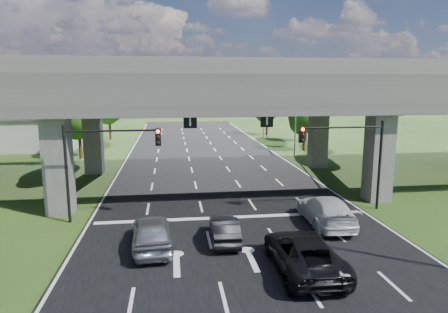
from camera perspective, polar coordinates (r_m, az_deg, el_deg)
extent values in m
plane|color=#243F14|center=(22.36, 2.56, -11.63)|extent=(160.00, 160.00, 0.00)
cube|color=black|center=(31.75, -0.61, -4.91)|extent=(18.00, 120.00, 0.03)
cube|color=#3A3835|center=(32.63, -1.06, 9.69)|extent=(80.00, 15.00, 2.00)
cube|color=#5C5A55|center=(25.46, 0.82, 12.89)|extent=(80.00, 0.50, 1.00)
cube|color=#5C5A55|center=(39.85, -2.28, 11.95)|extent=(80.00, 0.50, 1.00)
cube|color=#5C5A55|center=(27.83, -22.64, -0.54)|extent=(1.60, 1.60, 7.00)
cube|color=#5C5A55|center=(39.40, -18.19, 2.72)|extent=(1.60, 1.60, 7.00)
cube|color=#5C5A55|center=(30.61, 21.25, 0.48)|extent=(1.60, 1.60, 7.00)
cube|color=#5C5A55|center=(41.41, 13.31, 3.30)|extent=(1.60, 1.60, 7.00)
cube|color=black|center=(25.55, -4.86, 4.99)|extent=(0.85, 0.06, 0.85)
cube|color=black|center=(26.26, 6.15, 5.11)|extent=(0.85, 0.06, 0.85)
cube|color=#9E9E99|center=(60.07, -29.33, 2.92)|extent=(20.00, 10.00, 4.00)
cylinder|color=black|center=(28.50, 21.34, -1.23)|extent=(0.18, 0.18, 6.00)
cylinder|color=black|center=(26.89, 16.55, 4.01)|extent=(5.50, 0.12, 0.12)
cube|color=black|center=(25.77, 11.06, 3.09)|extent=(0.35, 0.28, 1.05)
sphere|color=#FF0C05|center=(25.58, 11.20, 3.82)|extent=(0.22, 0.22, 0.22)
cylinder|color=black|center=(25.78, -21.55, -2.41)|extent=(0.18, 0.18, 6.00)
cylinder|color=black|center=(24.83, -15.77, 3.55)|extent=(5.50, 0.12, 0.12)
cube|color=black|center=(24.45, -9.39, 2.76)|extent=(0.35, 0.28, 1.05)
sphere|color=#FF0C05|center=(24.25, -9.42, 3.53)|extent=(0.22, 0.22, 0.22)
cylinder|color=gray|center=(46.75, 10.21, 6.04)|extent=(0.16, 0.16, 10.00)
cylinder|color=gray|center=(46.21, 8.59, 11.87)|extent=(3.00, 0.10, 0.10)
cube|color=gray|center=(45.82, 6.74, 11.80)|extent=(0.60, 0.25, 0.18)
cylinder|color=gray|center=(62.15, 5.71, 7.17)|extent=(0.16, 0.16, 10.00)
cylinder|color=gray|center=(61.75, 4.41, 11.53)|extent=(3.00, 0.10, 0.10)
cube|color=gray|center=(61.45, 3.01, 11.46)|extent=(0.60, 0.25, 0.18)
cylinder|color=black|center=(48.02, -19.87, 1.67)|extent=(0.36, 0.36, 3.30)
sphere|color=#1B4612|center=(47.69, -20.09, 5.23)|extent=(4.50, 4.50, 4.50)
sphere|color=#1B4612|center=(47.23, -19.79, 6.85)|extent=(3.60, 3.60, 3.60)
sphere|color=#1B4612|center=(48.22, -20.27, 4.20)|extent=(3.30, 3.30, 3.30)
cylinder|color=black|center=(56.45, -21.14, 2.57)|extent=(0.36, 0.36, 2.86)
sphere|color=#1B4612|center=(56.19, -21.31, 5.20)|extent=(3.90, 3.90, 3.90)
sphere|color=#1B4612|center=(55.72, -21.06, 6.39)|extent=(3.12, 3.12, 3.12)
sphere|color=#1B4612|center=(56.71, -21.46, 4.44)|extent=(2.86, 2.86, 2.86)
cylinder|color=black|center=(63.45, -15.97, 3.95)|extent=(0.36, 0.36, 3.52)
sphere|color=#1B4612|center=(63.20, -16.12, 6.83)|extent=(4.80, 4.80, 4.80)
sphere|color=#1B4612|center=(62.78, -15.86, 8.14)|extent=(3.84, 3.84, 3.84)
sphere|color=#1B4612|center=(63.69, -16.29, 5.98)|extent=(3.52, 3.52, 3.52)
cylinder|color=black|center=(51.66, 11.39, 2.53)|extent=(0.36, 0.36, 3.08)
sphere|color=#1B4612|center=(51.37, 11.50, 5.62)|extent=(4.20, 4.20, 4.20)
sphere|color=#1B4612|center=(51.13, 12.09, 7.00)|extent=(3.36, 3.36, 3.36)
sphere|color=#1B4612|center=(51.72, 11.01, 4.74)|extent=(3.08, 3.08, 3.08)
cylinder|color=black|center=(60.15, 11.64, 3.49)|extent=(0.36, 0.36, 2.86)
sphere|color=#1B4612|center=(59.91, 11.73, 5.96)|extent=(3.90, 3.90, 3.90)
sphere|color=#1B4612|center=(59.68, 12.23, 7.05)|extent=(3.12, 3.12, 3.12)
sphere|color=#1B4612|center=(60.25, 11.31, 5.25)|extent=(2.86, 2.86, 2.86)
cylinder|color=black|center=(66.64, 6.14, 4.48)|extent=(0.36, 0.36, 3.30)
sphere|color=#1B4612|center=(66.40, 6.19, 7.06)|extent=(4.50, 4.50, 4.50)
sphere|color=#1B4612|center=(66.14, 6.61, 8.21)|extent=(3.60, 3.60, 3.60)
sphere|color=#1B4612|center=(66.77, 5.84, 6.31)|extent=(3.30, 3.30, 3.30)
imported|color=#A1A3A8|center=(21.12, -10.30, -10.57)|extent=(2.41, 5.16, 1.71)
imported|color=black|center=(21.69, 0.03, -10.38)|extent=(1.52, 4.05, 1.32)
imported|color=silver|center=(24.97, 14.32, -7.46)|extent=(2.62, 5.91, 1.68)
imported|color=black|center=(18.86, 11.33, -13.35)|extent=(2.83, 5.93, 1.63)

